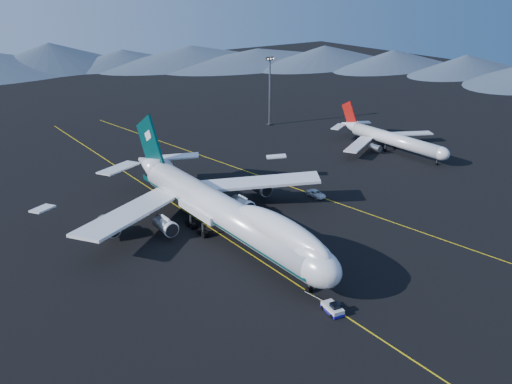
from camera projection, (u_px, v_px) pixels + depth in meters
ground at (224, 237)px, 116.27m from camera, size 500.00×500.00×0.00m
taxiway_line_main at (224, 237)px, 116.27m from camera, size 0.25×220.00×0.01m
taxiway_line_side at (305, 192)px, 140.16m from camera, size 28.08×198.09×0.01m
boeing_747 at (223, 211)px, 114.19m from camera, size 59.62×72.43×19.37m
pushback_tug at (333, 309)px, 90.39m from camera, size 2.92×4.43×1.80m
second_jet at (391, 139)px, 170.86m from camera, size 37.44×42.29×12.04m
service_van at (316, 194)px, 136.69m from camera, size 2.78×5.56×1.51m
floodlight_mast at (270, 91)px, 196.86m from camera, size 2.91×2.18×23.55m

